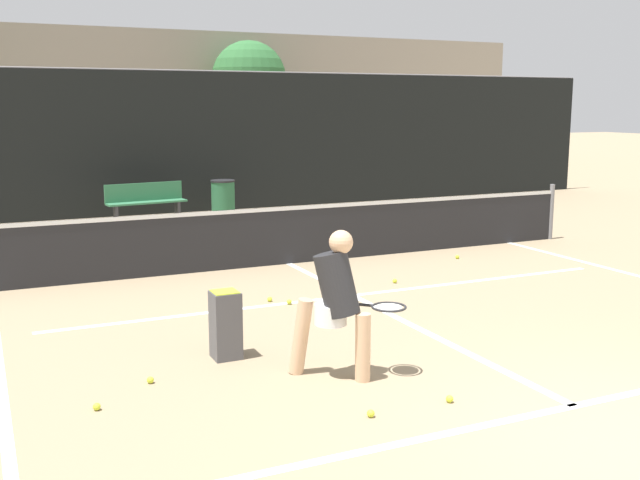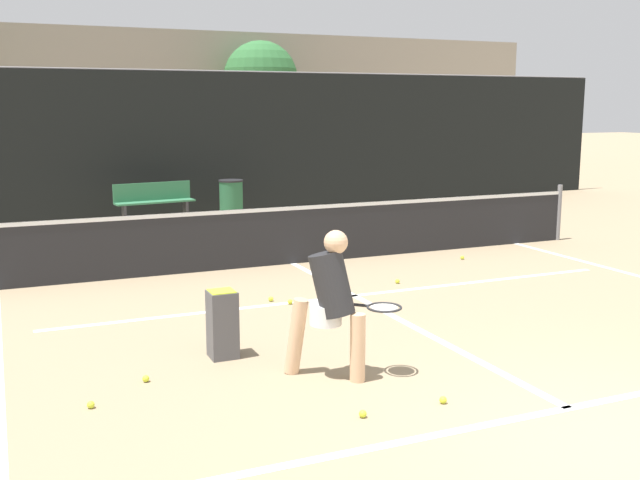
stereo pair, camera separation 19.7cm
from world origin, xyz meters
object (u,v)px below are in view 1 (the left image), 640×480
(player_practicing, at_px, (336,299))
(trash_bin, at_px, (223,198))
(ball_hopper, at_px, (226,323))
(courtside_bench, at_px, (146,201))
(parked_car, at_px, (261,171))

(player_practicing, relative_size, trash_bin, 1.69)
(player_practicing, relative_size, ball_hopper, 2.04)
(ball_hopper, relative_size, trash_bin, 0.83)
(player_practicing, distance_m, ball_hopper, 1.32)
(ball_hopper, height_order, courtside_bench, courtside_bench)
(courtside_bench, xyz_separation_m, parked_car, (4.49, 4.78, 0.11))
(courtside_bench, relative_size, trash_bin, 2.12)
(player_practicing, distance_m, parked_car, 16.04)
(ball_hopper, relative_size, parked_car, 0.18)
(ball_hopper, distance_m, courtside_bench, 9.59)
(player_practicing, relative_size, parked_car, 0.37)
(trash_bin, bearing_deg, player_practicing, -101.79)
(player_practicing, bearing_deg, parked_car, 115.08)
(courtside_bench, bearing_deg, player_practicing, -99.32)
(courtside_bench, height_order, parked_car, parked_car)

